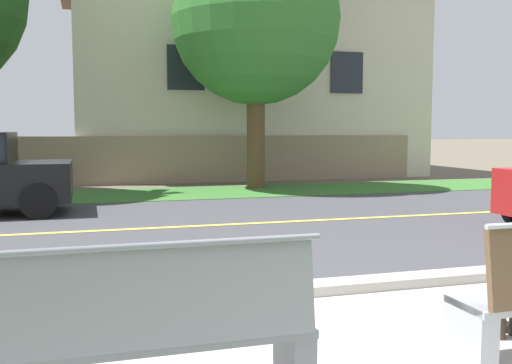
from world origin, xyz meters
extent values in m
plane|color=#665B4C|center=(0.00, 8.00, 0.00)|extent=(140.00, 140.00, 0.00)
cube|color=#ADA89E|center=(0.00, 2.35, 0.06)|extent=(44.00, 0.30, 0.11)
cube|color=#424247|center=(0.00, 6.50, 0.00)|extent=(52.00, 8.00, 0.01)
cube|color=#E0CC4C|center=(0.00, 6.50, 0.01)|extent=(48.00, 0.14, 0.01)
cube|color=#38702D|center=(0.00, 11.39, 0.01)|extent=(48.00, 2.80, 0.02)
cube|color=slate|center=(-0.63, 0.46, 0.23)|extent=(0.14, 0.40, 0.45)
cube|color=slate|center=(-1.47, 0.46, 0.42)|extent=(1.83, 0.44, 0.05)
cube|color=slate|center=(-1.47, 0.27, 0.71)|extent=(1.76, 0.12, 0.52)
cylinder|color=slate|center=(-1.47, 0.26, 0.99)|extent=(1.83, 0.04, 0.04)
cube|color=#9EA0A8|center=(0.63, 0.46, 0.23)|extent=(0.14, 0.40, 0.45)
cylinder|color=#47382D|center=(1.16, 0.84, 0.21)|extent=(0.12, 0.12, 0.43)
cube|color=black|center=(1.16, 0.92, 0.04)|extent=(0.09, 0.24, 0.07)
cube|color=black|center=(1.34, 0.92, 0.04)|extent=(0.09, 0.24, 0.07)
cylinder|color=black|center=(-2.65, 8.06, 0.32)|extent=(0.64, 0.18, 0.64)
cylinder|color=black|center=(-2.65, 9.74, 0.32)|extent=(0.64, 0.18, 0.64)
cylinder|color=brown|center=(2.57, 12.17, 1.40)|extent=(0.49, 0.49, 2.80)
sphere|color=#33752D|center=(2.57, 12.17, 4.48)|extent=(4.48, 4.48, 4.48)
cube|color=gray|center=(1.86, 14.26, 0.70)|extent=(13.00, 0.36, 1.40)
cube|color=beige|center=(3.62, 17.46, 3.09)|extent=(11.48, 6.40, 6.18)
cube|color=#232833|center=(1.03, 14.23, 3.40)|extent=(1.10, 0.06, 1.30)
cube|color=#232833|center=(6.20, 14.23, 3.40)|extent=(1.10, 0.06, 1.30)
camera|label=1|loc=(-1.79, -2.69, 1.59)|focal=40.23mm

